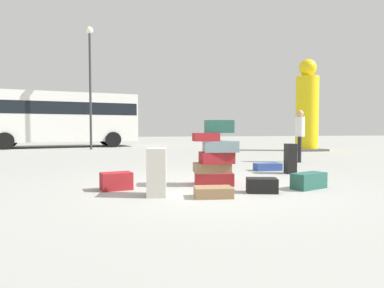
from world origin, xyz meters
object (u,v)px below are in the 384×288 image
Objects in this scene: suitcase_black_right_side at (290,159)px; person_bearded_onlooker at (300,131)px; suitcase_cream_foreground_far at (157,172)px; lamp_post at (90,70)px; suitcase_brown_left_side at (213,192)px; suitcase_tower at (215,157)px; suitcase_navy_behind_tower at (268,167)px; suitcase_maroon_upright_blue at (116,181)px; suitcase_black_white_trunk at (262,185)px; parked_bus at (61,116)px; yellow_dummy_statue at (307,110)px; suitcase_teal_foreground_near at (309,181)px.

suitcase_black_right_side is 3.04m from person_bearded_onlooker.
suitcase_cream_foreground_far is 13.50m from lamp_post.
person_bearded_onlooker is (4.29, 4.75, 0.93)m from suitcase_brown_left_side.
suitcase_tower reaches higher than suitcase_black_right_side.
lamp_post is at bearing 118.48° from suitcase_navy_behind_tower.
suitcase_brown_left_side is at bearing -11.11° from suitcase_cream_foreground_far.
person_bearded_onlooker reaches higher than suitcase_maroon_upright_blue.
suitcase_black_white_trunk is 16.68m from parked_bus.
suitcase_brown_left_side is 0.82× the size of suitcase_black_right_side.
suitcase_brown_left_side is 6.47m from person_bearded_onlooker.
suitcase_black_white_trunk reaches higher than suitcase_brown_left_side.
suitcase_black_right_side is (2.61, 2.30, 0.28)m from suitcase_brown_left_side.
parked_bus is at bearing 109.04° from suitcase_tower.
person_bearded_onlooker is (3.94, 3.67, 0.47)m from suitcase_tower.
suitcase_brown_left_side is (-0.91, -0.19, -0.04)m from suitcase_black_white_trunk.
yellow_dummy_statue reaches higher than person_bearded_onlooker.
suitcase_teal_foreground_near is at bearing 9.99° from suitcase_cream_foreground_far.
suitcase_maroon_upright_blue is 0.06× the size of parked_bus.
suitcase_tower is 5.40m from person_bearded_onlooker.
suitcase_navy_behind_tower is at bearing 43.62° from suitcase_tower.
lamp_post reaches higher than suitcase_teal_foreground_near.
lamp_post is at bearing 162.97° from yellow_dummy_statue.
person_bearded_onlooker is (5.15, 4.44, 0.62)m from suitcase_cream_foreground_far.
suitcase_navy_behind_tower is (1.42, 2.78, -0.03)m from suitcase_black_white_trunk.
lamp_post is (1.88, -2.66, 2.29)m from parked_bus.
suitcase_cream_foreground_far is 1.14× the size of suitcase_teal_foreground_near.
suitcase_black_right_side is at bearing -65.70° from suitcase_navy_behind_tower.
yellow_dummy_statue is at bearing 50.24° from suitcase_tower.
suitcase_black_white_trunk is 2.54m from suitcase_maroon_upright_blue.
suitcase_cream_foreground_far is (-0.86, 0.32, 0.30)m from suitcase_brown_left_side.
person_bearded_onlooker is 11.44m from lamp_post.
yellow_dummy_statue is at bearing -17.03° from lamp_post.
suitcase_cream_foreground_far is 6.83m from person_bearded_onlooker.
suitcase_navy_behind_tower is at bearing -127.71° from yellow_dummy_statue.
suitcase_cream_foreground_far is 1.07× the size of suitcase_black_right_side.
suitcase_cream_foreground_far is 0.17× the size of yellow_dummy_statue.
suitcase_maroon_upright_blue is (-2.41, 0.81, 0.03)m from suitcase_black_white_trunk.
parked_bus is at bearing 120.32° from suitcase_navy_behind_tower.
yellow_dummy_statue is (8.55, 9.59, 1.63)m from suitcase_cream_foreground_far.
lamp_post is (-7.13, 8.38, 3.11)m from person_bearded_onlooker.
suitcase_black_white_trunk is 0.75× the size of suitcase_teal_foreground_near.
person_bearded_onlooker is at bearing 49.86° from suitcase_cream_foreground_far.
lamp_post reaches higher than suitcase_black_right_side.
suitcase_navy_behind_tower is at bearing -63.05° from lamp_post.
suitcase_brown_left_side is 0.07× the size of parked_bus.
suitcase_maroon_upright_blue is 12.94m from yellow_dummy_statue.
suitcase_teal_foreground_near is 14.20m from lamp_post.
suitcase_black_white_trunk is 2.72m from suitcase_black_right_side.
suitcase_brown_left_side is 3.49m from suitcase_black_right_side.
suitcase_black_white_trunk is at bearing -58.18° from suitcase_tower.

